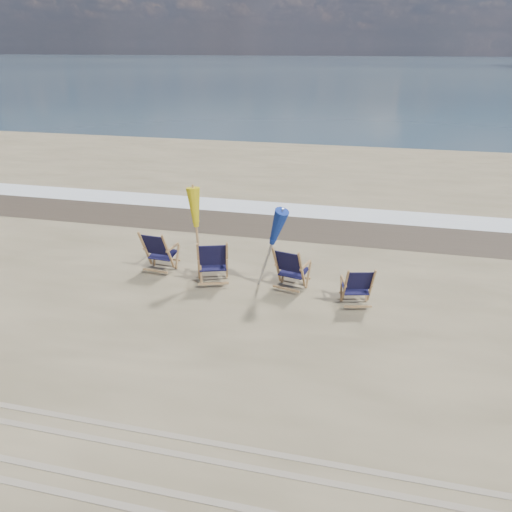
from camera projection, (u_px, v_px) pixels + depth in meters
The scene contains 10 objects.
ocean at pixel (375, 66), 123.36m from camera, with size 400.00×400.00×0.00m, color #344957.
surf_foam at pixel (300, 210), 16.25m from camera, with size 200.00×1.40×0.01m, color silver.
wet_sand_strip at pixel (292, 225), 14.90m from camera, with size 200.00×2.60×0.00m, color #42362A.
tire_tracks at pixel (164, 471), 6.31m from camera, with size 80.00×1.30×0.01m, color gray, non-canonical shape.
beach_chair_0 at pixel (168, 253), 11.51m from camera, with size 0.69×0.77×1.07m, color black, non-canonical shape.
beach_chair_1 at pixel (227, 262), 10.99m from camera, with size 0.72×0.80×1.12m, color black, non-canonical shape.
beach_chair_2 at pixel (302, 272), 10.61m from camera, with size 0.67×0.76×1.05m, color black, non-canonical shape.
beach_chair_3 at pixel (371, 287), 10.04m from camera, with size 0.60×0.68×0.95m, color black, non-canonical shape.
umbrella_yellow at pixel (196, 213), 10.66m from camera, with size 0.30×0.30×2.18m.
umbrella_blue at pixel (269, 224), 10.40m from camera, with size 0.30×0.30×2.04m.
Camera 1 is at (2.25, -7.14, 4.98)m, focal length 35.00 mm.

